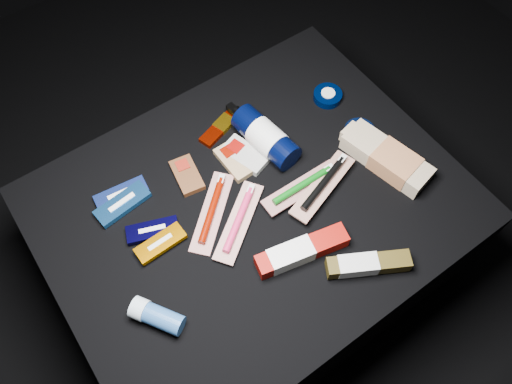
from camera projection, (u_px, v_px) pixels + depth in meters
ground at (254, 263)px, 1.55m from camera, size 3.00×3.00×0.00m
cloth_table at (254, 236)px, 1.38m from camera, size 0.98×0.78×0.40m
luna_bar_0 at (121, 194)px, 1.20m from camera, size 0.13×0.06×0.02m
luna_bar_1 at (123, 204)px, 1.19m from camera, size 0.14×0.07×0.02m
luna_bar_2 at (153, 230)px, 1.15m from camera, size 0.13×0.08×0.02m
luna_bar_3 at (161, 243)px, 1.13m from camera, size 0.12×0.05×0.02m
clif_bar_0 at (186, 174)px, 1.23m from camera, size 0.07×0.11×0.02m
clif_bar_1 at (244, 154)px, 1.26m from camera, size 0.10×0.13×0.02m
clif_bar_2 at (234, 160)px, 1.25m from camera, size 0.06×0.11×0.02m
power_bar at (221, 127)px, 1.30m from camera, size 0.13×0.07×0.01m
lotion_bottle at (266, 137)px, 1.25m from camera, size 0.10×0.24×0.08m
cream_tin_upper at (328, 96)px, 1.35m from camera, size 0.08×0.08×0.02m
cream_tin_lower at (359, 132)px, 1.29m from camera, size 0.08×0.08×0.02m
bodywash_bottle at (388, 159)px, 1.24m from camera, size 0.13×0.25×0.05m
deodorant_stick at (156, 316)px, 1.04m from camera, size 0.10×0.12×0.05m
toothbrush_pack_0 at (212, 210)px, 1.18m from camera, size 0.20×0.18×0.02m
toothbrush_pack_1 at (239, 220)px, 1.16m from camera, size 0.21×0.17×0.02m
toothbrush_pack_2 at (303, 186)px, 1.20m from camera, size 0.21×0.05×0.02m
toothbrush_pack_3 at (324, 184)px, 1.19m from camera, size 0.22×0.12×0.02m
toothpaste_carton_red at (298, 252)px, 1.12m from camera, size 0.22×0.09×0.04m
toothpaste_carton_green at (364, 264)px, 1.10m from camera, size 0.18×0.13×0.04m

